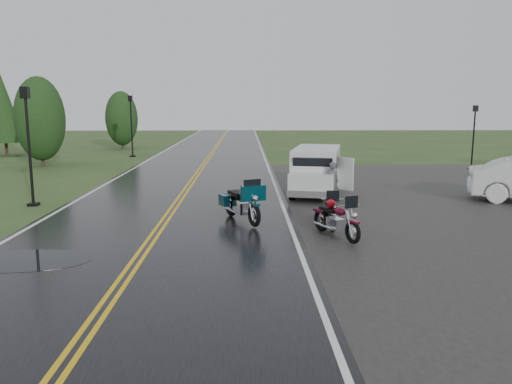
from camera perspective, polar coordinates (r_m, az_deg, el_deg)
The scene contains 14 objects.
ground at distance 13.28m, azimuth -12.04°, elevation -5.78°, with size 120.00×120.00×0.00m, color #2D471E.
road at distance 22.97m, azimuth -7.44°, elevation 0.98°, with size 8.00×100.00×0.04m, color black.
parking_pad at distance 19.83m, azimuth 24.22°, elevation -1.23°, with size 14.00×24.00×0.03m, color black.
motorcycle_red at distance 12.85m, azimuth 11.03°, elevation -3.49°, with size 0.74×2.05×1.21m, color #55091B, non-canonical shape.
motorcycle_teal at distance 14.33m, azimuth -0.21°, elevation -1.55°, with size 0.86×2.35×1.39m, color #052F3A, non-canonical shape.
motorcycle_silver at distance 13.91m, azimuth 8.76°, elevation -2.53°, with size 0.71×1.94×1.15m, color #A0A4A7, non-canonical shape.
van_white at distance 18.70m, azimuth 4.22°, elevation 1.88°, with size 1.81×4.82×1.89m, color silver, non-canonical shape.
person_at_van at distance 18.40m, azimuth 8.63°, elevation 1.04°, with size 0.54×0.36×1.49m, color #46464A.
lamp_post_near_left at distance 19.25m, azimuth -24.51°, elevation 4.74°, with size 0.36×0.36×4.22m, color black, non-canonical shape.
lamp_post_far_left at distance 35.81m, azimuth -14.05°, elevation 7.32°, with size 0.37×0.37×4.26m, color black, non-canonical shape.
lamp_post_far_right at distance 30.14m, azimuth 23.59°, elevation 5.73°, with size 0.31×0.31×3.59m, color black, non-canonical shape.
tree_left_mid at distance 32.07m, azimuth -23.41°, elevation 6.73°, with size 2.86×2.86×4.46m, color #1E3D19, non-canonical shape.
tree_left_far at distance 42.76m, azimuth -15.08°, elevation 7.48°, with size 2.62×2.62×4.02m, color #1E3D19, non-canonical shape.
pine_left_far at distance 39.64m, azimuth -26.88°, elevation 7.72°, with size 2.67×2.67×5.57m, color #1E3D19, non-canonical shape.
Camera 1 is at (2.48, -12.56, 3.53)m, focal length 35.00 mm.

